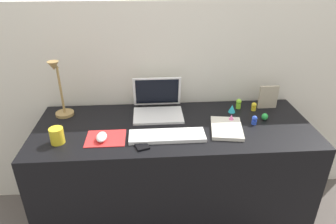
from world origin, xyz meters
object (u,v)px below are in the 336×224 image
toy_figurine_green (265,117)px  toy_figurine_blue (254,120)px  laptop (158,104)px  toy_figurine_cyan (232,108)px  mouse (102,137)px  desk_lamp (60,91)px  picture_frame (268,97)px  coffee_mug (57,136)px  keyboard (167,136)px  toy_figurine_yellow (254,106)px  toy_figurine_pink (231,118)px  toy_figurine_lime (239,103)px  notebook_pad (227,128)px  cell_phone (140,143)px

toy_figurine_green → toy_figurine_blue: bearing=-150.2°
laptop → toy_figurine_cyan: laptop is taller
mouse → desk_lamp: 0.42m
mouse → picture_frame: picture_frame is taller
coffee_mug → desk_lamp: bearing=97.2°
keyboard → toy_figurine_yellow: toy_figurine_yellow is taller
laptop → keyboard: 0.31m
desk_lamp → picture_frame: bearing=1.4°
toy_figurine_pink → toy_figurine_cyan: (0.04, 0.13, -0.00)m
picture_frame → toy_figurine_blue: size_ratio=2.82×
picture_frame → toy_figurine_pink: 0.33m
toy_figurine_blue → coffee_mug: bearing=-173.6°
toy_figurine_lime → picture_frame: bearing=-1.5°
notebook_pad → toy_figurine_lime: toy_figurine_lime is taller
toy_figurine_yellow → desk_lamp: bearing=180.0°
laptop → toy_figurine_green: bearing=-12.9°
toy_figurine_yellow → toy_figurine_cyan: 0.14m
cell_phone → toy_figurine_cyan: bearing=11.1°
desk_lamp → toy_figurine_pink: size_ratio=6.90×
desk_lamp → notebook_pad: desk_lamp is taller
notebook_pad → picture_frame: picture_frame is taller
keyboard → toy_figurine_pink: toy_figurine_pink is taller
cell_phone → toy_figurine_pink: toy_figurine_pink is taller
toy_figurine_cyan → mouse: bearing=-160.5°
toy_figurine_blue → toy_figurine_cyan: (-0.09, 0.16, -0.00)m
keyboard → toy_figurine_pink: 0.41m
picture_frame → toy_figurine_cyan: (-0.24, -0.05, -0.05)m
picture_frame → toy_figurine_green: (-0.07, -0.16, -0.05)m
mouse → toy_figurine_pink: size_ratio=1.85×
toy_figurine_blue → laptop: bearing=161.0°
toy_figurine_blue → toy_figurine_cyan: 0.18m
mouse → picture_frame: size_ratio=0.64×
toy_figurine_green → toy_figurine_yellow: size_ratio=0.78×
desk_lamp → coffee_mug: size_ratio=4.16×
toy_figurine_lime → laptop: bearing=-177.9°
toy_figurine_yellow → toy_figurine_cyan: bearing=-174.5°
picture_frame → toy_figurine_yellow: (-0.10, -0.03, -0.05)m
toy_figurine_blue → toy_figurine_cyan: bearing=119.2°
toy_figurine_blue → desk_lamp: bearing=171.2°
cell_phone → toy_figurine_yellow: 0.79m
coffee_mug → toy_figurine_green: coffee_mug is taller
laptop → toy_figurine_yellow: size_ratio=5.54×
laptop → toy_figurine_pink: (0.42, -0.16, -0.03)m
picture_frame → coffee_mug: bearing=-165.3°
notebook_pad → picture_frame: bearing=47.7°
picture_frame → toy_figurine_cyan: 0.25m
mouse → toy_figurine_green: toy_figurine_green is taller
mouse → notebook_pad: mouse is taller
cell_phone → toy_figurine_cyan: size_ratio=2.57×
coffee_mug → toy_figurine_pink: coffee_mug is taller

